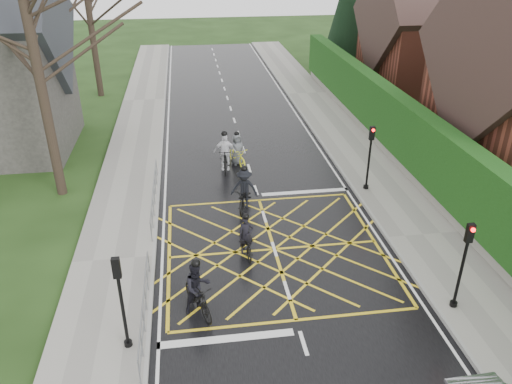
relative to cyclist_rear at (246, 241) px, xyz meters
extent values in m
plane|color=black|center=(1.10, 0.10, -0.55)|extent=(120.00, 120.00, 0.00)
cube|color=black|center=(1.10, 0.10, -0.54)|extent=(9.00, 80.00, 0.01)
cube|color=gray|center=(7.10, 0.10, -0.47)|extent=(3.00, 80.00, 0.15)
cube|color=gray|center=(-4.90, 0.10, -0.47)|extent=(3.00, 80.00, 0.15)
cube|color=slate|center=(8.85, 6.10, -0.20)|extent=(0.50, 38.00, 0.70)
cube|color=#15390F|center=(8.85, 6.10, 1.55)|extent=(0.90, 38.00, 2.80)
cube|color=brown|center=(15.85, 18.10, 2.45)|extent=(9.00, 8.00, 6.00)
cube|color=#372521|center=(15.85, 18.10, 5.35)|extent=(9.80, 8.80, 8.80)
cylinder|color=black|center=(11.85, 26.10, 0.05)|extent=(0.50, 0.50, 1.20)
cone|color=black|center=(11.85, 26.10, 4.45)|extent=(4.60, 4.60, 10.00)
cylinder|color=black|center=(-7.90, 6.10, 4.95)|extent=(0.44, 0.44, 11.00)
cylinder|color=black|center=(-8.90, 14.10, 5.45)|extent=(0.44, 0.44, 12.00)
cylinder|color=black|center=(-8.20, 22.10, 4.45)|extent=(0.44, 0.44, 10.00)
cylinder|color=slate|center=(-3.55, -3.40, 0.45)|extent=(0.05, 5.00, 0.05)
cylinder|color=slate|center=(-3.55, -3.40, 0.00)|extent=(0.04, 5.00, 0.04)
cylinder|color=slate|center=(-3.55, -5.90, -0.05)|extent=(0.04, 0.04, 1.00)
cylinder|color=slate|center=(-3.55, -0.90, -0.05)|extent=(0.04, 0.04, 1.00)
cylinder|color=slate|center=(-3.55, 4.10, 0.45)|extent=(0.05, 6.00, 0.05)
cylinder|color=slate|center=(-3.55, 4.10, 0.00)|extent=(0.04, 6.00, 0.04)
cylinder|color=slate|center=(-3.55, 1.10, -0.05)|extent=(0.04, 0.04, 1.00)
cylinder|color=slate|center=(-3.55, 7.10, -0.05)|extent=(0.04, 0.04, 1.00)
cylinder|color=black|center=(6.20, 4.30, 0.95)|extent=(0.10, 0.10, 3.00)
cylinder|color=black|center=(6.20, 4.30, -0.40)|extent=(0.24, 0.24, 0.30)
cube|color=black|center=(6.20, 4.30, 2.35)|extent=(0.22, 0.16, 0.62)
sphere|color=#FF0C0C|center=(6.20, 4.18, 2.53)|extent=(0.14, 0.14, 0.14)
cylinder|color=black|center=(6.20, -4.10, 0.95)|extent=(0.10, 0.10, 3.00)
cylinder|color=black|center=(6.20, -4.10, -0.40)|extent=(0.24, 0.24, 0.30)
cube|color=black|center=(6.20, -4.10, 2.35)|extent=(0.22, 0.16, 0.62)
sphere|color=#FF0C0C|center=(6.20, -4.22, 2.53)|extent=(0.14, 0.14, 0.14)
cylinder|color=black|center=(-4.00, -4.40, 0.95)|extent=(0.10, 0.10, 3.00)
cylinder|color=black|center=(-4.00, -4.40, -0.40)|extent=(0.24, 0.24, 0.30)
cube|color=black|center=(-4.00, -4.40, 2.35)|extent=(0.22, 0.16, 0.62)
sphere|color=#FF0C0C|center=(-4.00, -4.28, 2.53)|extent=(0.14, 0.14, 0.14)
imported|color=black|center=(0.00, -0.03, -0.09)|extent=(0.76, 1.78, 0.91)
imported|color=black|center=(0.00, 0.07, 0.23)|extent=(0.59, 0.42, 1.54)
sphere|color=black|center=(0.00, 0.07, 1.02)|extent=(0.24, 0.24, 0.24)
imported|color=black|center=(-1.92, -3.07, 0.04)|extent=(1.27, 2.02, 1.18)
imported|color=black|center=(-1.92, -2.97, 0.36)|extent=(1.07, 0.97, 1.80)
sphere|color=black|center=(-1.92, -2.97, 1.28)|extent=(0.28, 0.28, 0.28)
imported|color=black|center=(0.36, 3.49, -0.01)|extent=(1.27, 2.18, 1.08)
imported|color=black|center=(0.36, 3.59, 0.37)|extent=(1.33, 0.99, 1.84)
sphere|color=black|center=(0.36, 3.59, 1.31)|extent=(0.29, 0.29, 0.29)
imported|color=black|center=(-0.13, 7.60, 0.08)|extent=(0.79, 2.13, 1.25)
imported|color=silver|center=(-0.13, 7.70, 0.41)|extent=(1.16, 0.58, 1.91)
sphere|color=black|center=(-0.13, 7.70, 1.39)|extent=(0.30, 0.30, 0.30)
imported|color=yellow|center=(0.55, 8.16, -0.06)|extent=(1.24, 1.98, 0.98)
imported|color=#515558|center=(0.55, 8.26, 0.29)|extent=(0.94, 0.77, 1.67)
sphere|color=black|center=(0.55, 8.26, 1.14)|extent=(0.26, 0.26, 0.26)
camera|label=1|loc=(-1.85, -15.62, 10.24)|focal=35.00mm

